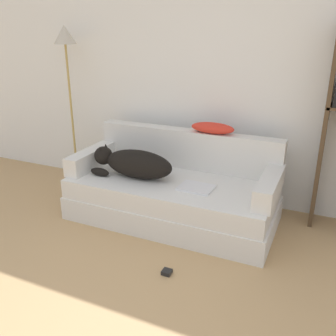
{
  "coord_description": "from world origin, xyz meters",
  "views": [
    {
      "loc": [
        1.11,
        -0.95,
        1.73
      ],
      "look_at": [
        -0.16,
        1.87,
        0.55
      ],
      "focal_mm": 40.0,
      "sensor_mm": 36.0,
      "label": 1
    }
  ],
  "objects_px": {
    "couch": "(172,200)",
    "dog": "(134,163)",
    "laptop": "(196,188)",
    "throw_pillow": "(213,128)",
    "power_adapter": "(167,272)",
    "floor_lamp": "(67,63)"
  },
  "relations": [
    {
      "from": "couch",
      "to": "dog",
      "type": "height_order",
      "value": "dog"
    },
    {
      "from": "laptop",
      "to": "throw_pillow",
      "type": "height_order",
      "value": "throw_pillow"
    },
    {
      "from": "couch",
      "to": "power_adapter",
      "type": "distance_m",
      "value": 0.88
    },
    {
      "from": "throw_pillow",
      "to": "couch",
      "type": "bearing_deg",
      "value": -123.87
    },
    {
      "from": "floor_lamp",
      "to": "dog",
      "type": "bearing_deg",
      "value": -24.65
    },
    {
      "from": "couch",
      "to": "dog",
      "type": "xyz_separation_m",
      "value": [
        -0.36,
        -0.08,
        0.34
      ]
    },
    {
      "from": "power_adapter",
      "to": "floor_lamp",
      "type": "bearing_deg",
      "value": 144.87
    },
    {
      "from": "laptop",
      "to": "dog",
      "type": "bearing_deg",
      "value": -179.29
    },
    {
      "from": "throw_pillow",
      "to": "power_adapter",
      "type": "relative_size",
      "value": 6.09
    },
    {
      "from": "dog",
      "to": "floor_lamp",
      "type": "xyz_separation_m",
      "value": [
        -1.05,
        0.48,
        0.82
      ]
    },
    {
      "from": "throw_pillow",
      "to": "power_adapter",
      "type": "height_order",
      "value": "throw_pillow"
    },
    {
      "from": "laptop",
      "to": "throw_pillow",
      "type": "distance_m",
      "value": 0.63
    },
    {
      "from": "dog",
      "to": "floor_lamp",
      "type": "distance_m",
      "value": 1.42
    },
    {
      "from": "couch",
      "to": "dog",
      "type": "distance_m",
      "value": 0.5
    },
    {
      "from": "couch",
      "to": "throw_pillow",
      "type": "relative_size",
      "value": 4.56
    },
    {
      "from": "dog",
      "to": "laptop",
      "type": "bearing_deg",
      "value": -1.36
    },
    {
      "from": "laptop",
      "to": "power_adapter",
      "type": "distance_m",
      "value": 0.82
    },
    {
      "from": "dog",
      "to": "throw_pillow",
      "type": "relative_size",
      "value": 1.93
    },
    {
      "from": "laptop",
      "to": "floor_lamp",
      "type": "height_order",
      "value": "floor_lamp"
    },
    {
      "from": "couch",
      "to": "floor_lamp",
      "type": "relative_size",
      "value": 1.1
    },
    {
      "from": "dog",
      "to": "floor_lamp",
      "type": "relative_size",
      "value": 0.46
    },
    {
      "from": "throw_pillow",
      "to": "floor_lamp",
      "type": "height_order",
      "value": "floor_lamp"
    }
  ]
}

